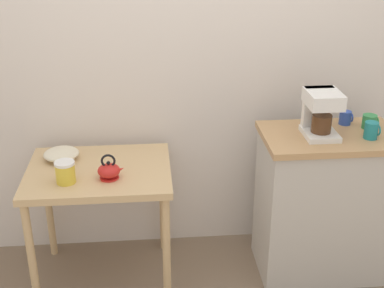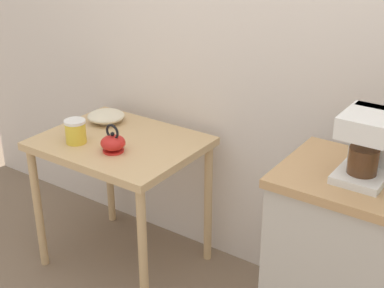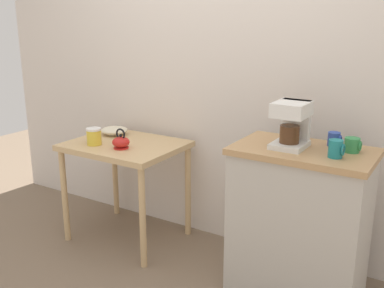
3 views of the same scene
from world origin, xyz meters
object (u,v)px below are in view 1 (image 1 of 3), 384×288
at_px(teakettle, 109,171).
at_px(mug_dark_teal, 372,130).
at_px(bowl_stoneware, 61,154).
at_px(canister_enamel, 65,172).
at_px(coffee_maker, 321,111).
at_px(mug_blue, 346,118).
at_px(mug_tall_green, 370,122).

xyz_separation_m(teakettle, mug_dark_teal, (1.44, 0.03, 0.17)).
bearing_deg(bowl_stoneware, canister_enamel, -77.77).
relative_size(canister_enamel, mug_dark_teal, 1.26).
relative_size(coffee_maker, mug_blue, 3.27).
relative_size(teakettle, mug_tall_green, 1.66).
distance_m(teakettle, canister_enamel, 0.23).
relative_size(mug_tall_green, mug_blue, 1.12).
bearing_deg(bowl_stoneware, mug_blue, -0.33).
height_order(coffee_maker, mug_blue, coffee_maker).
bearing_deg(bowl_stoneware, mug_dark_teal, -7.51).
bearing_deg(canister_enamel, mug_dark_teal, 2.00).
relative_size(bowl_stoneware, mug_dark_teal, 2.12).
xyz_separation_m(bowl_stoneware, canister_enamel, (0.06, -0.29, 0.03)).
bearing_deg(canister_enamel, bowl_stoneware, 102.23).
bearing_deg(teakettle, canister_enamel, -173.53).
distance_m(coffee_maker, mug_dark_teal, 0.30).
bearing_deg(bowl_stoneware, mug_tall_green, -2.64).
height_order(bowl_stoneware, teakettle, teakettle).
bearing_deg(mug_dark_teal, canister_enamel, -178.00).
bearing_deg(mug_blue, teakettle, -169.65).
relative_size(coffee_maker, mug_dark_teal, 2.73).
xyz_separation_m(canister_enamel, mug_tall_green, (1.72, 0.20, 0.15)).
bearing_deg(teakettle, mug_blue, 10.35).
height_order(canister_enamel, mug_tall_green, mug_tall_green).
relative_size(canister_enamel, mug_blue, 1.51).
height_order(bowl_stoneware, canister_enamel, canister_enamel).
xyz_separation_m(bowl_stoneware, teakettle, (0.29, -0.26, 0.01)).
xyz_separation_m(mug_tall_green, mug_blue, (-0.12, 0.07, -0.00)).
distance_m(canister_enamel, coffee_maker, 1.42).
xyz_separation_m(bowl_stoneware, mug_blue, (1.66, -0.01, 0.17)).
bearing_deg(coffee_maker, mug_dark_teal, -15.56).
height_order(coffee_maker, mug_tall_green, coffee_maker).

